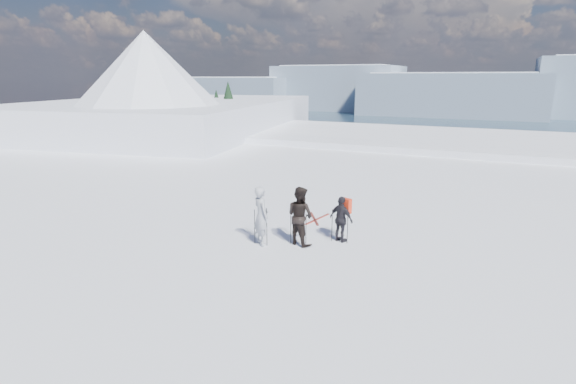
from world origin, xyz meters
name	(u,v)px	position (x,y,z in m)	size (l,w,h in m)	color
lake_basin	(433,213)	(0.00, 30.00, -6.50)	(820.00, 820.00, 71.62)	white
far_mountain_range	(535,91)	(29.60, 454.78, -7.19)	(770.00, 110.00, 53.00)	slate
near_ridge	(187,159)	(-26.68, 29.33, -3.50)	(31.37, 35.68, 25.62)	white
skier_grey	(261,216)	(-2.30, 1.90, 1.01)	(0.73, 0.48, 2.01)	#9BA0AA
skier_dark	(300,216)	(-1.12, 2.46, 1.00)	(0.97, 0.76, 2.00)	black
skier_pack	(341,219)	(0.06, 3.27, 0.80)	(0.94, 0.39, 1.60)	black
backpack	(347,188)	(0.14, 3.50, 1.86)	(0.34, 0.19, 0.52)	red
ski_poles	(299,227)	(-1.15, 2.45, 0.61)	(2.86, 1.38, 1.32)	black
skis_loose	(316,219)	(-1.64, 5.22, 0.01)	(0.97, 1.69, 0.03)	black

